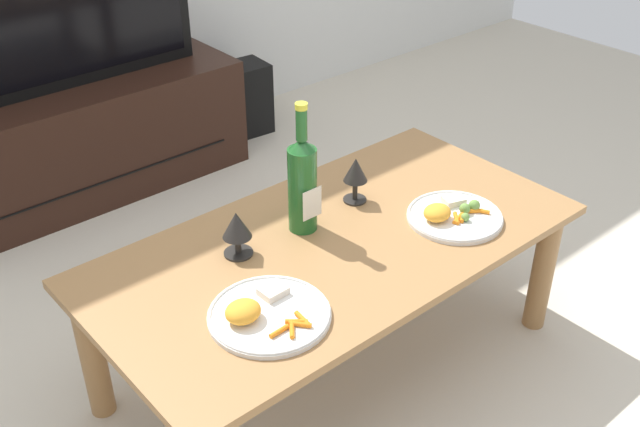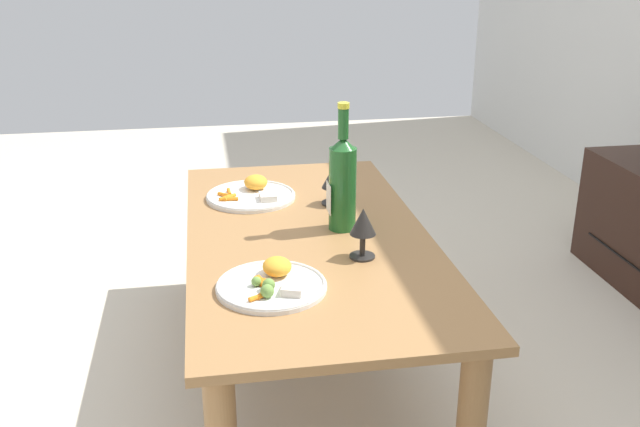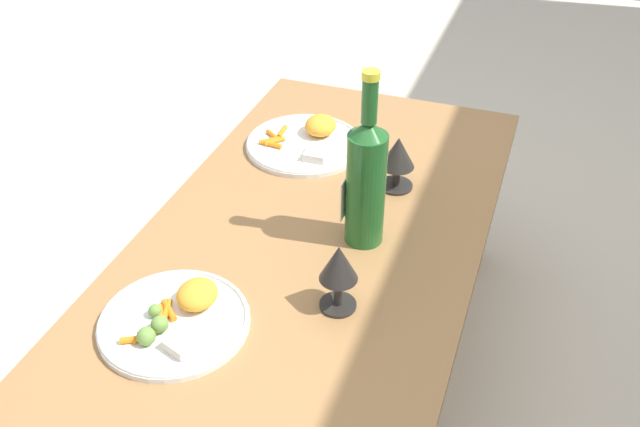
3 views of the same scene
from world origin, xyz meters
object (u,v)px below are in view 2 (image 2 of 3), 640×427
(dining_table, at_px, (308,256))
(goblet_left, at_px, (334,179))
(dinner_plate_right, at_px, (272,283))
(wine_bottle, at_px, (343,180))
(dinner_plate_left, at_px, (252,194))
(goblet_right, at_px, (363,225))

(dining_table, distance_m, goblet_left, 0.31)
(dinner_plate_right, bearing_deg, goblet_left, 155.42)
(dining_table, height_order, goblet_left, goblet_left)
(wine_bottle, bearing_deg, dinner_plate_left, -142.22)
(goblet_left, bearing_deg, dinner_plate_left, -111.80)
(dining_table, xyz_separation_m, goblet_right, (0.19, 0.12, 0.17))
(dining_table, bearing_deg, dinner_plate_left, -157.90)
(dinner_plate_left, bearing_deg, dinner_plate_right, -0.05)
(dinner_plate_right, bearing_deg, wine_bottle, 145.37)
(dinner_plate_left, xyz_separation_m, dinner_plate_right, (0.67, -0.00, 0.00))
(wine_bottle, bearing_deg, dinner_plate_right, -34.63)
(dining_table, height_order, wine_bottle, wine_bottle)
(wine_bottle, distance_m, dinner_plate_left, 0.42)
(wine_bottle, relative_size, goblet_left, 2.92)
(wine_bottle, relative_size, dinner_plate_left, 1.28)
(goblet_left, xyz_separation_m, dinner_plate_right, (0.57, -0.26, -0.07))
(dinner_plate_right, bearing_deg, goblet_right, 118.86)
(goblet_left, bearing_deg, wine_bottle, -3.85)
(goblet_left, relative_size, goblet_right, 0.92)
(goblet_right, xyz_separation_m, dinner_plate_left, (-0.53, -0.26, -0.08))
(goblet_left, height_order, dinner_plate_right, goblet_left)
(dining_table, relative_size, dinner_plate_left, 4.64)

